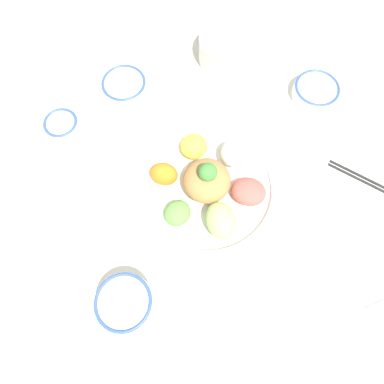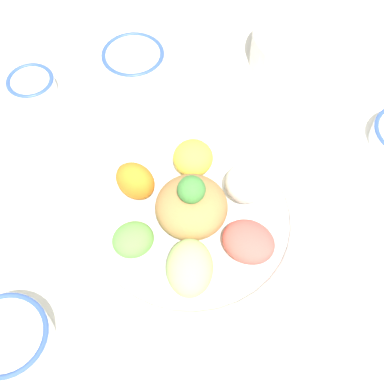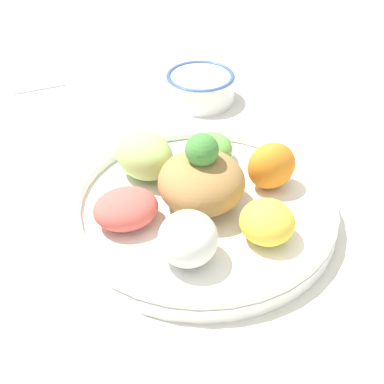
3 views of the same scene
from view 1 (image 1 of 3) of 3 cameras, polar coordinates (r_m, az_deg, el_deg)
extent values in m
plane|color=silver|center=(0.73, 2.09, -2.77)|extent=(2.40, 2.40, 0.00)
cylinder|color=white|center=(0.73, 2.51, 0.71)|extent=(0.33, 0.33, 0.02)
torus|color=white|center=(0.72, 2.55, 1.14)|extent=(0.33, 0.33, 0.02)
ellipsoid|color=#B7DB7A|center=(0.67, 5.19, -5.13)|extent=(0.10, 0.10, 0.06)
ellipsoid|color=#E55B51|center=(0.71, 10.02, 0.07)|extent=(0.09, 0.09, 0.04)
ellipsoid|color=white|center=(0.73, 7.53, 6.86)|extent=(0.07, 0.07, 0.06)
ellipsoid|color=yellow|center=(0.74, 0.31, 8.11)|extent=(0.09, 0.09, 0.05)
ellipsoid|color=orange|center=(0.71, -4.81, 3.44)|extent=(0.07, 0.07, 0.06)
ellipsoid|color=#6BAD4C|center=(0.68, -2.60, -3.79)|extent=(0.07, 0.06, 0.04)
ellipsoid|color=#AD7F47|center=(0.69, 2.66, 2.03)|extent=(0.10, 0.10, 0.07)
sphere|color=#478E3D|center=(0.65, 2.83, 3.56)|extent=(0.04, 0.04, 0.04)
cylinder|color=white|center=(0.91, 21.04, 16.30)|extent=(0.11, 0.11, 0.03)
torus|color=#38569E|center=(0.90, 21.39, 16.87)|extent=(0.11, 0.11, 0.01)
cylinder|color=#5B3319|center=(0.90, 21.32, 16.76)|extent=(0.09, 0.09, 0.00)
cylinder|color=white|center=(0.68, -11.79, -18.68)|extent=(0.11, 0.11, 0.04)
torus|color=#38569E|center=(0.66, -12.15, -18.61)|extent=(0.11, 0.11, 0.01)
cylinder|color=white|center=(0.67, -12.10, -18.62)|extent=(0.09, 0.09, 0.00)
cylinder|color=white|center=(0.88, -11.82, 17.72)|extent=(0.11, 0.11, 0.04)
torus|color=#38569E|center=(0.86, -12.06, 18.44)|extent=(0.11, 0.11, 0.01)
cylinder|color=white|center=(0.87, -12.02, 18.33)|extent=(0.09, 0.09, 0.00)
cylinder|color=white|center=(0.85, -21.90, 10.66)|extent=(0.08, 0.08, 0.04)
torus|color=#38569E|center=(0.84, -22.36, 11.32)|extent=(0.08, 0.08, 0.01)
cylinder|color=white|center=(0.84, -22.29, 11.22)|extent=(0.07, 0.07, 0.00)
cylinder|color=silver|center=(0.93, 7.33, 24.07)|extent=(0.18, 0.18, 0.07)
ellipsoid|color=#B27F47|center=(0.91, 7.52, 25.11)|extent=(0.15, 0.15, 0.03)
cylinder|color=black|center=(0.85, 29.61, 0.94)|extent=(0.02, 0.22, 0.01)
cylinder|color=black|center=(0.86, 29.81, 1.47)|extent=(0.02, 0.22, 0.01)
cube|color=silver|center=(0.79, 30.92, -16.59)|extent=(0.08, 0.06, 0.01)
ellipsoid|color=silver|center=(0.77, 27.26, -18.93)|extent=(0.07, 0.06, 0.01)
camera|label=2|loc=(0.19, 107.34, -28.39)|focal=50.00mm
camera|label=3|loc=(0.79, 33.51, 43.77)|focal=50.00mm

